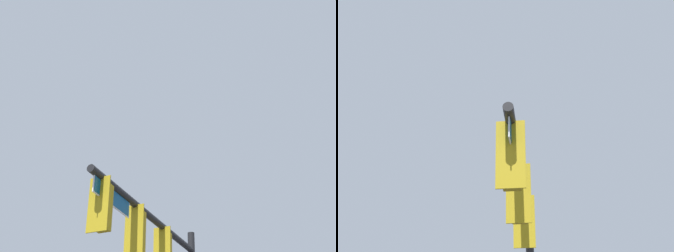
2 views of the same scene
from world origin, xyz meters
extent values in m
cylinder|color=black|center=(-4.01, -9.34, 6.07)|extent=(6.47, 1.45, 0.19)
cube|color=gold|center=(-4.78, -9.19, 5.40)|extent=(0.13, 0.52, 1.30)
cube|color=#B79314|center=(-4.97, -9.15, 5.40)|extent=(0.42, 0.38, 1.10)
cylinder|color=#B79314|center=(-4.97, -9.15, 6.01)|extent=(0.04, 0.04, 0.12)
cylinder|color=#340503|center=(-5.17, -9.11, 5.73)|extent=(0.07, 0.22, 0.22)
cylinder|color=yellow|center=(-5.17, -9.11, 5.40)|extent=(0.07, 0.22, 0.22)
cylinder|color=black|center=(-5.17, -9.11, 5.07)|extent=(0.07, 0.22, 0.22)
cube|color=gold|center=(-3.02, -9.54, 5.40)|extent=(0.13, 0.52, 1.30)
cube|color=#B79314|center=(-3.20, -9.50, 5.40)|extent=(0.42, 0.38, 1.10)
cylinder|color=#B79314|center=(-3.20, -9.50, 6.01)|extent=(0.04, 0.04, 0.12)
cylinder|color=#340503|center=(-3.40, -9.46, 5.73)|extent=(0.07, 0.22, 0.22)
cylinder|color=yellow|center=(-3.40, -9.46, 5.40)|extent=(0.07, 0.22, 0.22)
cylinder|color=black|center=(-3.40, -9.46, 5.07)|extent=(0.07, 0.22, 0.22)
cube|color=gold|center=(-1.25, -9.89, 5.40)|extent=(0.13, 0.52, 1.30)
cube|color=#B79314|center=(-1.43, -9.85, 5.40)|extent=(0.42, 0.38, 1.10)
cylinder|color=#B79314|center=(-1.43, -9.85, 6.01)|extent=(0.04, 0.04, 0.12)
cylinder|color=#340503|center=(-1.63, -9.81, 5.73)|extent=(0.07, 0.22, 0.22)
cylinder|color=yellow|center=(-1.63, -9.81, 5.40)|extent=(0.07, 0.22, 0.22)
cylinder|color=black|center=(-1.63, -9.81, 5.07)|extent=(0.07, 0.22, 0.22)
cube|color=#0A4C7F|center=(-1.82, -9.77, 5.78)|extent=(1.68, 0.37, 0.37)
cube|color=white|center=(-1.82, -9.77, 5.78)|extent=(1.74, 0.36, 0.43)
camera|label=1|loc=(8.00, -6.45, 1.35)|focal=50.00mm
camera|label=2|loc=(5.94, -10.65, 1.76)|focal=50.00mm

